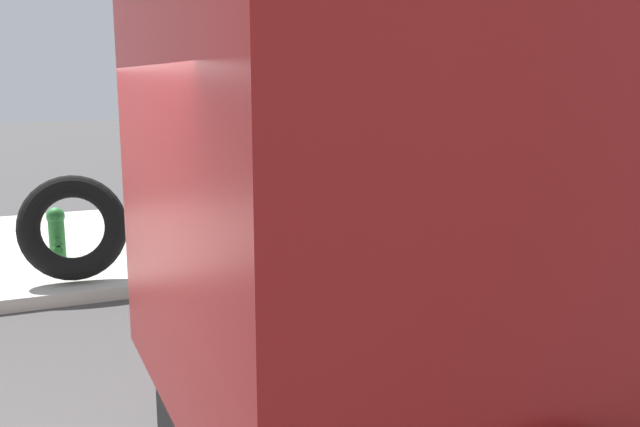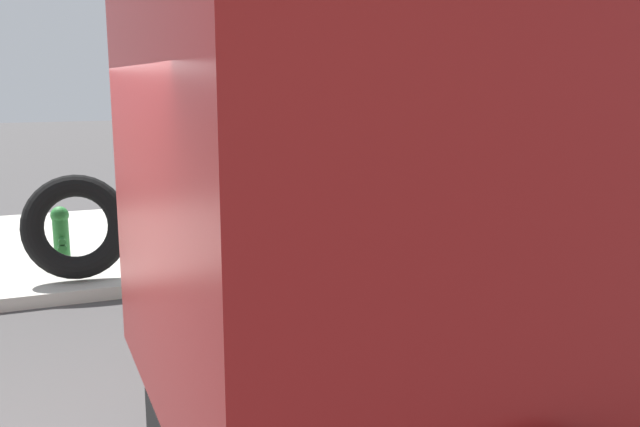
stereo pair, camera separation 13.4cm
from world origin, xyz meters
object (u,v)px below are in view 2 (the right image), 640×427
loose_tire (76,226)px  street_light_pole (596,55)px  fire_hydrant (61,236)px  stop_sign (318,134)px

loose_tire → street_light_pole: (7.87, 0.35, 2.05)m
street_light_pole → fire_hydrant: bearing=178.9°
stop_sign → street_light_pole: size_ratio=0.42×
street_light_pole → stop_sign: bearing=-178.8°
loose_tire → stop_sign: 3.27m
stop_sign → street_light_pole: 4.88m
loose_tire → street_light_pole: 8.14m
fire_hydrant → street_light_pole: 8.34m
fire_hydrant → loose_tire: (0.16, -0.51, 0.20)m
loose_tire → stop_sign: stop_sign is taller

